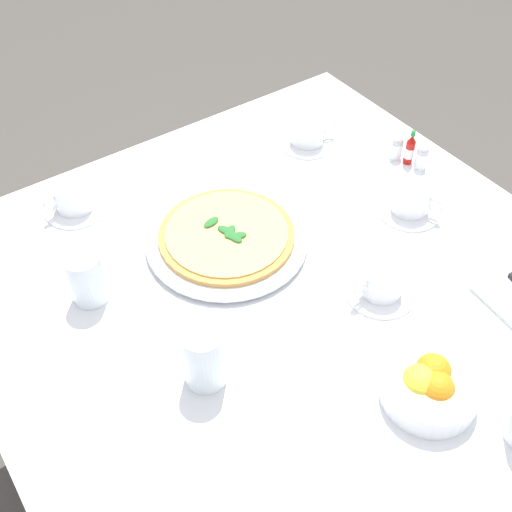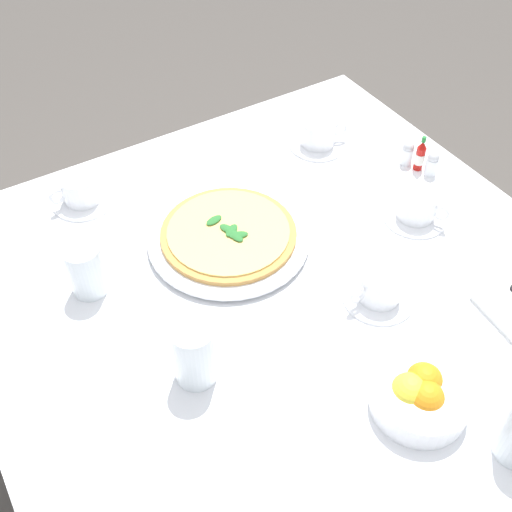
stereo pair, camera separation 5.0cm
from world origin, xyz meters
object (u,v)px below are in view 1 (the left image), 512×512
Objects in this scene: pizza_plate at (227,239)px; pizza at (227,234)px; coffee_cup_center_back at (381,282)px; water_glass_far_right at (87,280)px; coffee_cup_right_edge at (411,200)px; water_glass_back_corner at (205,359)px; pepper_shaker at (397,148)px; coffee_cup_near_right at (73,198)px; coffee_cup_near_left at (308,133)px; salt_shaker at (422,158)px; hot_sauce_bottle at (410,150)px; citrus_bowl at (430,386)px.

pizza reaches higher than pizza_plate.
water_glass_far_right is (-0.29, -0.43, 0.02)m from coffee_cup_center_back.
coffee_cup_right_edge is 0.24m from coffee_cup_center_back.
water_glass_back_corner is 2.09× the size of pepper_shaker.
coffee_cup_center_back is (0.13, -0.20, -0.00)m from coffee_cup_right_edge.
pizza is 1.97× the size of coffee_cup_near_right.
coffee_cup_near_left is at bearing 103.23° from water_glass_far_right.
coffee_cup_near_right is 0.54m from coffee_cup_near_left.
coffee_cup_near_left is 1.28× the size of water_glass_far_right.
pepper_shaker is at bearing -160.35° from salt_shaker.
coffee_cup_near_left is 0.23m from hot_sauce_bottle.
coffee_cup_near_right and coffee_cup_near_left have the same top height.
water_glass_far_right is 1.81× the size of pepper_shaker.
hot_sauce_bottle is 1.48× the size of salt_shaker.
coffee_cup_right_edge reaches higher than pizza_plate.
water_glass_far_right is at bearing -93.31° from hot_sauce_bottle.
water_glass_far_right reaches higher than citrus_bowl.
coffee_cup_center_back is 0.39m from salt_shaker.
water_glass_far_right is at bearing -76.77° from coffee_cup_near_left.
coffee_cup_right_edge reaches higher than pepper_shaker.
water_glass_back_corner is at bearing -79.69° from coffee_cup_right_edge.
pizza_plate is at bearing -95.37° from salt_shaker.
pepper_shaker is at bearing 132.17° from coffee_cup_center_back.
pizza_plate is 5.55× the size of salt_shaker.
hot_sauce_bottle is at bearing 136.62° from coffee_cup_right_edge.
pizza_plate is at bearing 140.61° from water_glass_back_corner.
water_glass_back_corner reaches higher than citrus_bowl.
coffee_cup_right_edge is at bearing -43.38° from hot_sauce_bottle.
pizza_plate is at bearing -63.12° from coffee_cup_near_left.
citrus_bowl is at bearing -41.17° from coffee_cup_right_edge.
citrus_bowl is at bearing 8.79° from pizza.
pizza_plate is 2.36× the size of coffee_cup_near_right.
coffee_cup_right_edge is at bearing 69.21° from pizza_plate.
water_glass_back_corner reaches higher than coffee_cup_right_edge.
pizza is 0.48m from salt_shaker.
salt_shaker reaches higher than pizza_plate.
pizza_plate is at bearing -110.79° from coffee_cup_right_edge.
coffee_cup_center_back is (0.52, 0.35, -0.00)m from coffee_cup_near_right.
water_glass_far_right is at bearing -95.46° from pizza_plate.
coffee_cup_center_back is (0.26, 0.16, 0.02)m from pizza_plate.
coffee_cup_center_back is 1.13× the size of water_glass_back_corner.
coffee_cup_center_back is at bearing 85.68° from water_glass_back_corner.
coffee_cup_near_right is 2.36× the size of pepper_shaker.
water_glass_back_corner is at bearing -52.44° from coffee_cup_near_left.
pepper_shaker is at bearing -160.35° from hot_sauce_bottle.
pizza is at bearing 11.65° from pizza_plate.
salt_shaker is (-0.19, 0.67, -0.03)m from water_glass_back_corner.
pizza_plate is 5.55× the size of pepper_shaker.
water_glass_back_corner reaches higher than pepper_shaker.
hot_sauce_bottle is at bearing -160.35° from salt_shaker.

